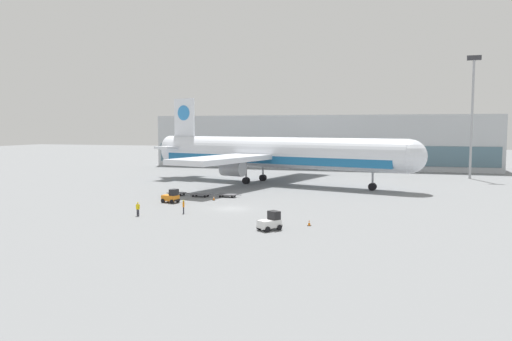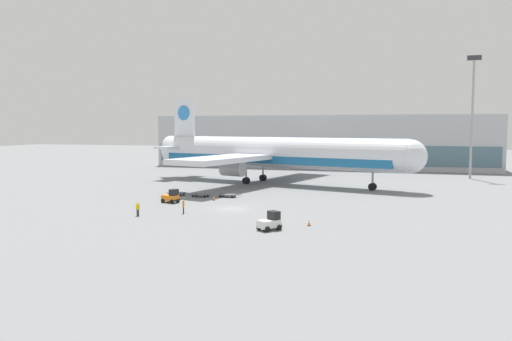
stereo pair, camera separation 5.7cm
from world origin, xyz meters
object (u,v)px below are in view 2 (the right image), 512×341
Objects in this scene: ground_crew_far at (138,208)px; traffic_cone_near at (214,198)px; traffic_cone_far at (309,223)px; baggage_tug_foreground at (171,197)px; ground_crew_near at (183,206)px; baggage_dolly_second at (201,194)px; light_mast at (472,109)px; baggage_dolly_lead at (177,193)px; airplane_main at (270,153)px; baggage_tug_mid at (270,222)px; baggage_dolly_third at (227,195)px.

ground_crew_far is 15.57m from traffic_cone_near.
baggage_tug_foreground is at bearing 153.81° from traffic_cone_far.
ground_crew_near is 5.67m from ground_crew_far.
traffic_cone_near reaches higher than baggage_dolly_second.
light_mast is at bearing 48.04° from traffic_cone_near.
traffic_cone_near is (-40.60, -45.15, -14.47)m from light_mast.
baggage_dolly_lead is 8.45m from traffic_cone_near.
ground_crew_far is (-6.26, -39.00, -4.82)m from airplane_main.
airplane_main is at bearing 51.74° from baggage_tug_mid.
ground_crew_far is at bearing -83.58° from ground_crew_near.
baggage_dolly_second is at bearing -90.03° from airplane_main.
traffic_cone_near is at bearing 48.04° from baggage_tug_foreground.
baggage_dolly_lead is at bearing -139.17° from light_mast.
baggage_tug_foreground is 0.72× the size of baggage_dolly_third.
baggage_dolly_lead is 8.57m from baggage_dolly_third.
traffic_cone_far is at bearing -16.13° from baggage_tug_foreground.
baggage_tug_mid is 0.76× the size of baggage_dolly_lead.
light_mast is 9.22× the size of baggage_tug_mid.
traffic_cone_far is at bearing -36.72° from baggage_dolly_lead.
traffic_cone_far is (21.42, 0.06, -0.69)m from ground_crew_far.
baggage_dolly_third is at bearing -133.80° from light_mast.
baggage_tug_foreground is 9.64m from baggage_dolly_third.
light_mast is 6.97× the size of baggage_dolly_third.
traffic_cone_near is 22.84m from traffic_cone_far.
baggage_dolly_third is at bearing 131.49° from traffic_cone_far.
baggage_tug_foreground is at bearing -70.36° from baggage_dolly_lead.
baggage_tug_mid is 1.61× the size of ground_crew_far.
baggage_dolly_lead is at bearing 143.82° from traffic_cone_far.
baggage_dolly_second is at bearing 166.22° from ground_crew_near.
baggage_tug_mid is 4.15× the size of traffic_cone_far.
light_mast reaches higher than ground_crew_near.
traffic_cone_far is at bearing -54.18° from airplane_main.
baggage_dolly_lead is 31.01m from traffic_cone_far.
ground_crew_far is at bearing -84.57° from airplane_main.
traffic_cone_near is at bearing -99.72° from ground_crew_far.
ground_crew_near reaches higher than baggage_dolly_lead.
traffic_cone_far reaches higher than baggage_dolly_third.
traffic_cone_far reaches higher than baggage_dolly_second.
baggage_tug_mid reaches higher than baggage_dolly_second.
traffic_cone_far is (22.34, -10.99, -0.55)m from baggage_tug_foreground.
baggage_tug_mid reaches higher than baggage_dolly_lead.
baggage_tug_foreground is 9.57m from ground_crew_near.
baggage_tug_mid reaches higher than traffic_cone_far.
baggage_dolly_third is (5.88, 7.62, -0.49)m from baggage_tug_foreground.
baggage_tug_mid is 4.95m from traffic_cone_far.
baggage_tug_foreground is 0.72× the size of baggage_dolly_lead.
baggage_tug_mid reaches higher than baggage_dolly_third.
baggage_tug_foreground is 7.04m from baggage_dolly_second.
baggage_tug_foreground reaches higher than baggage_dolly_second.
traffic_cone_near is at bearing -24.04° from baggage_dolly_lead.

